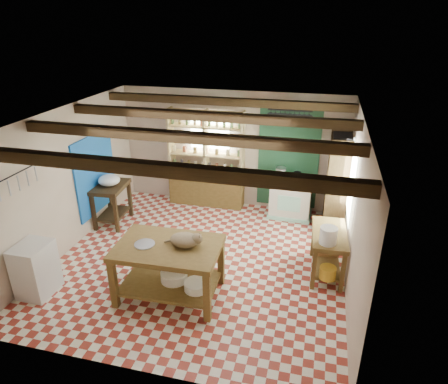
% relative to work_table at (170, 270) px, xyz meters
% --- Properties ---
extents(floor, '(5.00, 5.00, 0.02)m').
position_rel_work_table_xyz_m(floor, '(0.18, 0.99, -0.45)').
color(floor, '#9C2F22').
rests_on(floor, ground).
extents(ceiling, '(5.00, 5.00, 0.02)m').
position_rel_work_table_xyz_m(ceiling, '(0.18, 0.99, 2.16)').
color(ceiling, '#49494E').
rests_on(ceiling, wall_back).
extents(wall_back, '(5.00, 0.04, 2.60)m').
position_rel_work_table_xyz_m(wall_back, '(0.18, 3.49, 0.86)').
color(wall_back, beige).
rests_on(wall_back, floor).
extents(wall_front, '(5.00, 0.04, 2.60)m').
position_rel_work_table_xyz_m(wall_front, '(0.18, -1.51, 0.86)').
color(wall_front, beige).
rests_on(wall_front, floor).
extents(wall_left, '(0.04, 5.00, 2.60)m').
position_rel_work_table_xyz_m(wall_left, '(-2.32, 0.99, 0.86)').
color(wall_left, beige).
rests_on(wall_left, floor).
extents(wall_right, '(0.04, 5.00, 2.60)m').
position_rel_work_table_xyz_m(wall_right, '(2.68, 0.99, 0.86)').
color(wall_right, beige).
rests_on(wall_right, floor).
extents(ceiling_beams, '(5.00, 3.80, 0.15)m').
position_rel_work_table_xyz_m(ceiling_beams, '(0.18, 0.99, 2.04)').
color(ceiling_beams, '#382713').
rests_on(ceiling_beams, ceiling).
extents(blue_wall_patch, '(0.04, 1.40, 1.60)m').
position_rel_work_table_xyz_m(blue_wall_patch, '(-2.29, 1.89, 0.66)').
color(blue_wall_patch, blue).
rests_on(blue_wall_patch, wall_left).
extents(green_wall_patch, '(1.30, 0.04, 2.30)m').
position_rel_work_table_xyz_m(green_wall_patch, '(1.43, 3.46, 0.81)').
color(green_wall_patch, '#1B452A').
rests_on(green_wall_patch, wall_back).
extents(window_back, '(0.90, 0.02, 0.80)m').
position_rel_work_table_xyz_m(window_back, '(-0.32, 3.47, 1.26)').
color(window_back, white).
rests_on(window_back, wall_back).
extents(window_right, '(0.02, 1.30, 1.20)m').
position_rel_work_table_xyz_m(window_right, '(2.66, 1.99, 0.96)').
color(window_right, white).
rests_on(window_right, wall_right).
extents(utensil_rail, '(0.06, 0.90, 0.28)m').
position_rel_work_table_xyz_m(utensil_rail, '(-2.26, -0.21, 1.34)').
color(utensil_rail, black).
rests_on(utensil_rail, wall_left).
extents(pot_rack, '(0.86, 0.12, 0.36)m').
position_rel_work_table_xyz_m(pot_rack, '(1.43, 3.04, 1.74)').
color(pot_rack, black).
rests_on(pot_rack, ceiling).
extents(shelving_unit, '(1.70, 0.34, 2.20)m').
position_rel_work_table_xyz_m(shelving_unit, '(-0.37, 3.30, 0.66)').
color(shelving_unit, tan).
rests_on(shelving_unit, floor).
extents(tall_rack, '(0.40, 0.86, 2.00)m').
position_rel_work_table_xyz_m(tall_rack, '(2.46, 2.79, 0.56)').
color(tall_rack, '#382713').
rests_on(tall_rack, floor).
extents(work_table, '(1.60, 1.10, 0.89)m').
position_rel_work_table_xyz_m(work_table, '(0.00, 0.00, 0.00)').
color(work_table, brown).
rests_on(work_table, floor).
extents(stove, '(0.89, 0.62, 0.85)m').
position_rel_work_table_xyz_m(stove, '(1.56, 3.14, -0.02)').
color(stove, beige).
rests_on(stove, floor).
extents(prep_table, '(0.66, 0.90, 0.86)m').
position_rel_work_table_xyz_m(prep_table, '(-2.02, 1.93, -0.01)').
color(prep_table, '#382713').
rests_on(prep_table, floor).
extents(white_cabinet, '(0.48, 0.58, 0.86)m').
position_rel_work_table_xyz_m(white_cabinet, '(-2.04, -0.46, -0.01)').
color(white_cabinet, white).
rests_on(white_cabinet, floor).
extents(right_counter, '(0.60, 1.12, 0.79)m').
position_rel_work_table_xyz_m(right_counter, '(2.36, 1.18, -0.05)').
color(right_counter, brown).
rests_on(right_counter, floor).
extents(cat, '(0.50, 0.42, 0.20)m').
position_rel_work_table_xyz_m(cat, '(0.25, 0.06, 0.54)').
color(cat, '#897150').
rests_on(cat, work_table).
extents(steel_tray, '(0.32, 0.32, 0.02)m').
position_rel_work_table_xyz_m(steel_tray, '(-0.35, -0.06, 0.45)').
color(steel_tray, '#A3A5AB').
rests_on(steel_tray, work_table).
extents(basin_large, '(0.44, 0.44, 0.15)m').
position_rel_work_table_xyz_m(basin_large, '(0.05, 0.05, -0.14)').
color(basin_large, white).
rests_on(basin_large, work_table).
extents(basin_small, '(0.38, 0.38, 0.13)m').
position_rel_work_table_xyz_m(basin_small, '(0.45, -0.09, -0.14)').
color(basin_small, white).
rests_on(basin_small, work_table).
extents(kettle_left, '(0.23, 0.23, 0.25)m').
position_rel_work_table_xyz_m(kettle_left, '(1.31, 3.15, 0.53)').
color(kettle_left, '#A3A5AB').
rests_on(kettle_left, stove).
extents(kettle_right, '(0.16, 0.16, 0.19)m').
position_rel_work_table_xyz_m(kettle_right, '(1.66, 3.14, 0.50)').
color(kettle_right, black).
rests_on(kettle_right, stove).
extents(enamel_bowl, '(0.47, 0.47, 0.22)m').
position_rel_work_table_xyz_m(enamel_bowl, '(-2.02, 1.93, 0.53)').
color(enamel_bowl, white).
rests_on(enamel_bowl, prep_table).
extents(white_bucket, '(0.28, 0.28, 0.27)m').
position_rel_work_table_xyz_m(white_bucket, '(2.33, 0.83, 0.48)').
color(white_bucket, white).
rests_on(white_bucket, right_counter).
extents(wicker_basket, '(0.41, 0.33, 0.27)m').
position_rel_work_table_xyz_m(wicker_basket, '(2.35, 1.48, -0.10)').
color(wicker_basket, '#A97844').
rests_on(wicker_basket, right_counter).
extents(yellow_tub, '(0.28, 0.28, 0.19)m').
position_rel_work_table_xyz_m(yellow_tub, '(2.38, 0.73, -0.14)').
color(yellow_tub, gold).
rests_on(yellow_tub, right_counter).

